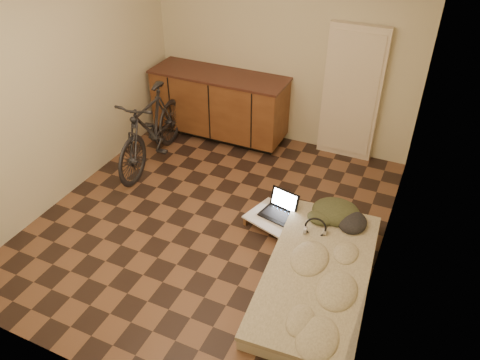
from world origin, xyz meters
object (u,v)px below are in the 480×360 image
at_px(futon, 317,275).
at_px(lap_desk, 281,221).
at_px(laptop, 279,209).
at_px(bicycle, 151,125).

bearing_deg(futon, lap_desk, 131.16).
bearing_deg(lap_desk, laptop, 136.24).
bearing_deg(lap_desk, bicycle, -178.96).
xyz_separation_m(lap_desk, laptop, (-0.06, 0.10, 0.06)).
relative_size(futon, lap_desk, 2.45).
bearing_deg(futon, laptop, 129.06).
height_order(bicycle, futon, bicycle).
bearing_deg(laptop, futon, -34.01).
distance_m(bicycle, laptop, 1.96).
height_order(futon, laptop, laptop).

